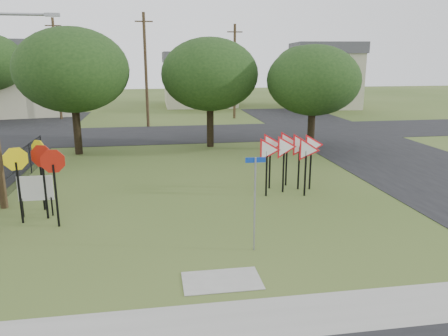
% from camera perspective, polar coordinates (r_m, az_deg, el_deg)
% --- Properties ---
extents(ground, '(140.00, 140.00, 0.00)m').
position_cam_1_polar(ground, '(13.66, -1.88, -9.76)').
color(ground, '#3C531F').
extents(sidewalk, '(30.00, 1.60, 0.02)m').
position_cam_1_polar(sidewalk, '(10.00, 1.42, -19.40)').
color(sidewalk, gray).
rests_on(sidewalk, ground).
extents(street_right, '(8.00, 50.00, 0.02)m').
position_cam_1_polar(street_right, '(26.75, 21.48, 1.27)').
color(street_right, black).
rests_on(street_right, ground).
extents(street_far, '(60.00, 8.00, 0.02)m').
position_cam_1_polar(street_far, '(32.89, -6.41, 4.43)').
color(street_far, black).
rests_on(street_far, ground).
extents(curb_pad, '(2.00, 1.20, 0.02)m').
position_cam_1_polar(curb_pad, '(11.52, -0.29, -14.51)').
color(curb_pad, gray).
rests_on(curb_pad, ground).
extents(street_name_sign, '(0.58, 0.06, 2.82)m').
position_cam_1_polar(street_name_sign, '(12.63, 4.04, -3.89)').
color(street_name_sign, gray).
rests_on(street_name_sign, ground).
extents(stop_sign_cluster, '(2.10, 2.15, 2.68)m').
position_cam_1_polar(stop_sign_cluster, '(16.28, -23.11, 0.35)').
color(stop_sign_cluster, black).
rests_on(stop_sign_cluster, ground).
extents(yield_sign_cluster, '(3.20, 2.01, 2.50)m').
position_cam_1_polar(yield_sign_cluster, '(18.52, 8.54, 2.48)').
color(yield_sign_cluster, black).
rests_on(yield_sign_cluster, ground).
extents(info_board, '(1.20, 0.05, 1.51)m').
position_cam_1_polar(info_board, '(16.88, -23.39, -2.61)').
color(info_board, black).
rests_on(info_board, ground).
extents(far_pole_a, '(1.40, 0.24, 9.00)m').
position_cam_1_polar(far_pole_a, '(36.40, -10.17, 12.51)').
color(far_pole_a, '#483621').
rests_on(far_pole_a, ground).
extents(far_pole_b, '(1.40, 0.24, 8.50)m').
position_cam_1_polar(far_pole_b, '(41.10, 1.40, 12.54)').
color(far_pole_b, '#483621').
rests_on(far_pole_b, ground).
extents(far_pole_c, '(1.40, 0.24, 9.00)m').
position_cam_1_polar(far_pole_c, '(43.22, -20.98, 12.04)').
color(far_pole_c, '#483621').
rests_on(far_pole_c, ground).
extents(fence_run, '(0.05, 11.55, 1.50)m').
position_cam_1_polar(fence_run, '(20.15, -26.36, -0.97)').
color(fence_run, black).
rests_on(fence_run, ground).
extents(house_left, '(10.58, 8.88, 7.20)m').
position_cam_1_polar(house_left, '(48.06, -24.69, 10.69)').
color(house_left, beige).
rests_on(house_left, ground).
extents(house_mid, '(8.40, 8.40, 6.20)m').
position_cam_1_polar(house_mid, '(52.73, -3.25, 11.58)').
color(house_mid, beige).
rests_on(house_mid, ground).
extents(house_right, '(8.30, 8.30, 7.20)m').
position_cam_1_polar(house_right, '(52.22, 13.04, 11.78)').
color(house_right, beige).
rests_on(house_right, ground).
extents(tree_near_left, '(6.40, 6.40, 7.27)m').
position_cam_1_polar(tree_near_left, '(26.76, -19.21, 11.97)').
color(tree_near_left, black).
rests_on(tree_near_left, ground).
extents(tree_near_mid, '(6.00, 6.00, 6.80)m').
position_cam_1_polar(tree_near_mid, '(27.63, -1.87, 12.12)').
color(tree_near_mid, black).
rests_on(tree_near_mid, ground).
extents(tree_near_right, '(5.60, 5.60, 6.33)m').
position_cam_1_polar(tree_near_right, '(27.16, 11.61, 11.14)').
color(tree_near_right, black).
rests_on(tree_near_right, ground).
extents(tree_far_right, '(6.00, 6.00, 6.80)m').
position_cam_1_polar(tree_far_right, '(47.04, 10.33, 12.76)').
color(tree_far_right, black).
rests_on(tree_far_right, ground).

